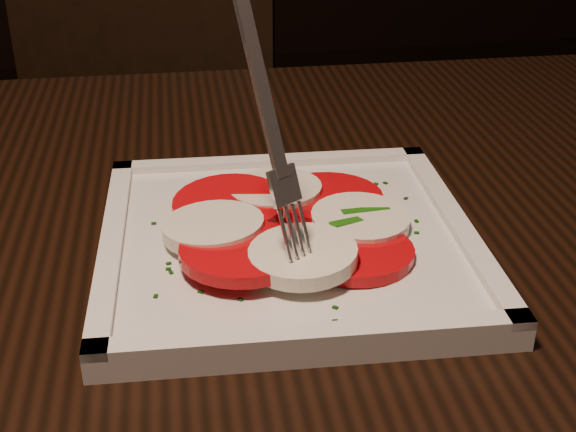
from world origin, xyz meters
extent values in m
cube|color=black|center=(0.13, 0.05, 0.73)|extent=(1.23, 0.85, 0.04)
cube|color=black|center=(-0.01, 0.65, 0.45)|extent=(0.51, 0.51, 0.04)
cube|color=black|center=(0.03, 0.83, 0.70)|extent=(0.42, 0.15, 0.46)
cylinder|color=black|center=(-0.14, 0.87, 0.21)|extent=(0.04, 0.04, 0.41)
cylinder|color=black|center=(0.21, 0.78, 0.21)|extent=(0.04, 0.04, 0.41)
cube|color=silver|center=(0.11, 0.02, 0.76)|extent=(0.28, 0.28, 0.01)
cylinder|color=#BF040F|center=(0.15, -0.01, 0.77)|extent=(0.08, 0.08, 0.01)
cylinder|color=silver|center=(0.17, 0.02, 0.77)|extent=(0.07, 0.07, 0.01)
cylinder|color=#BF040F|center=(0.15, 0.06, 0.77)|extent=(0.08, 0.08, 0.01)
cylinder|color=silver|center=(0.11, 0.07, 0.77)|extent=(0.07, 0.07, 0.01)
cylinder|color=#BF040F|center=(0.08, 0.06, 0.77)|extent=(0.08, 0.08, 0.01)
cylinder|color=silver|center=(0.06, 0.02, 0.78)|extent=(0.07, 0.07, 0.02)
cylinder|color=#BF040F|center=(0.08, -0.01, 0.78)|extent=(0.08, 0.08, 0.01)
cylinder|color=silver|center=(0.11, -0.03, 0.78)|extent=(0.07, 0.07, 0.01)
cube|color=#1D5F10|center=(0.08, 0.04, 0.78)|extent=(0.03, 0.03, 0.00)
cube|color=#1D5F10|center=(0.11, 0.06, 0.78)|extent=(0.03, 0.02, 0.00)
cube|color=#1D5F10|center=(0.10, 0.07, 0.78)|extent=(0.02, 0.04, 0.00)
cube|color=#1D5F10|center=(0.06, 0.01, 0.78)|extent=(0.03, 0.02, 0.00)
cube|color=#1D5F10|center=(0.10, 0.07, 0.78)|extent=(0.03, 0.01, 0.00)
cube|color=#1D5F10|center=(0.07, 0.00, 0.78)|extent=(0.03, 0.02, 0.01)
cube|color=#1D5F10|center=(0.14, -0.01, 0.78)|extent=(0.02, 0.04, 0.00)
cube|color=#1D5F10|center=(0.08, 0.07, 0.78)|extent=(0.02, 0.03, 0.00)
cube|color=#1D5F10|center=(0.16, 0.02, 0.78)|extent=(0.04, 0.02, 0.00)
cube|color=#1D5F10|center=(0.17, 0.03, 0.78)|extent=(0.04, 0.01, 0.00)
cube|color=#0C3409|center=(0.02, -0.04, 0.77)|extent=(0.00, 0.00, 0.00)
cube|color=#0C3409|center=(0.19, -0.01, 0.77)|extent=(0.00, 0.00, 0.00)
cube|color=#0C3409|center=(0.18, 0.08, 0.77)|extent=(0.00, 0.00, 0.00)
cube|color=#0C3409|center=(0.20, 0.01, 0.77)|extent=(0.00, 0.00, 0.00)
cube|color=#0C3409|center=(0.19, 0.09, 0.77)|extent=(0.00, 0.00, 0.00)
cube|color=#0C3409|center=(0.03, -0.01, 0.77)|extent=(0.00, 0.00, 0.00)
cube|color=#0C3409|center=(0.20, 0.05, 0.77)|extent=(0.00, 0.00, 0.00)
cube|color=#0C3409|center=(0.03, -0.01, 0.77)|extent=(0.00, 0.00, 0.00)
cube|color=#0C3409|center=(0.02, 0.06, 0.77)|extent=(0.00, 0.00, 0.00)
cube|color=#0C3409|center=(0.07, -0.05, 0.77)|extent=(0.00, 0.00, 0.00)
cube|color=#0C3409|center=(0.12, -0.09, 0.77)|extent=(0.00, 0.00, 0.00)
cube|color=#0C3409|center=(0.20, 0.09, 0.77)|extent=(0.00, 0.00, 0.00)
cube|color=#0C3409|center=(0.12, 0.11, 0.77)|extent=(0.00, 0.00, 0.00)
cube|color=#0C3409|center=(0.06, 0.09, 0.77)|extent=(0.00, 0.00, 0.00)
cube|color=#0C3409|center=(0.09, 0.10, 0.77)|extent=(0.00, 0.00, 0.00)
cube|color=#0C3409|center=(0.13, -0.07, 0.77)|extent=(0.00, 0.00, 0.00)
cube|color=#0C3409|center=(0.21, 0.02, 0.77)|extent=(0.00, 0.00, 0.00)
cube|color=#0C3409|center=(0.05, -0.04, 0.77)|extent=(0.00, 0.00, 0.00)
cube|color=#0C3409|center=(0.05, 0.07, 0.77)|extent=(0.00, 0.00, 0.00)
cube|color=#0C3409|center=(0.21, 0.09, 0.77)|extent=(0.00, 0.00, 0.00)
cube|color=#0C3409|center=(0.21, 0.06, 0.77)|extent=(0.00, 0.00, 0.00)
cube|color=#0C3409|center=(0.17, -0.04, 0.77)|extent=(0.00, 0.00, 0.00)
cube|color=#0C3409|center=(0.03, 0.00, 0.77)|extent=(0.00, 0.00, 0.00)
camera|label=1|loc=(0.02, -0.46, 1.04)|focal=50.00mm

